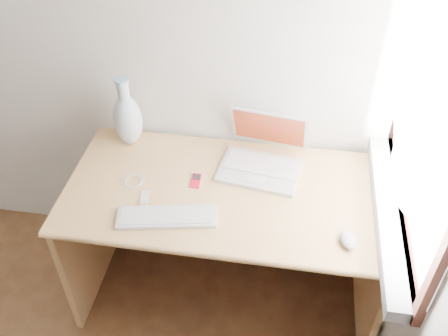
% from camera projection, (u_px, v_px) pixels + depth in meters
% --- Properties ---
extents(back_wall, '(3.50, 0.04, 2.60)m').
position_uv_depth(back_wall, '(6.00, 13.00, 2.17)').
color(back_wall, silver).
rests_on(back_wall, floor).
extents(window, '(0.11, 0.99, 1.10)m').
position_uv_depth(window, '(428.00, 111.00, 1.65)').
color(window, white).
rests_on(window, right_wall).
extents(desk, '(1.39, 0.70, 0.74)m').
position_uv_depth(desk, '(229.00, 211.00, 2.35)').
color(desk, tan).
rests_on(desk, floor).
extents(laptop, '(0.38, 0.34, 0.24)m').
position_uv_depth(laptop, '(261.00, 156.00, 2.23)').
color(laptop, silver).
rests_on(laptop, desk).
extents(external_keyboard, '(0.41, 0.19, 0.02)m').
position_uv_depth(external_keyboard, '(167.00, 217.00, 2.01)').
color(external_keyboard, white).
rests_on(external_keyboard, desk).
extents(mouse, '(0.08, 0.11, 0.03)m').
position_uv_depth(mouse, '(348.00, 240.00, 1.91)').
color(mouse, silver).
rests_on(mouse, desk).
extents(ipod, '(0.04, 0.09, 0.01)m').
position_uv_depth(ipod, '(196.00, 181.00, 2.18)').
color(ipod, '#A60B23').
rests_on(ipod, desk).
extents(cable_coil, '(0.12, 0.12, 0.01)m').
position_uv_depth(cable_coil, '(132.00, 180.00, 2.19)').
color(cable_coil, white).
rests_on(cable_coil, desk).
extents(remote, '(0.04, 0.09, 0.01)m').
position_uv_depth(remote, '(144.00, 197.00, 2.11)').
color(remote, white).
rests_on(remote, desk).
extents(vase, '(0.14, 0.14, 0.35)m').
position_uv_depth(vase, '(127.00, 118.00, 2.30)').
color(vase, silver).
rests_on(vase, desk).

